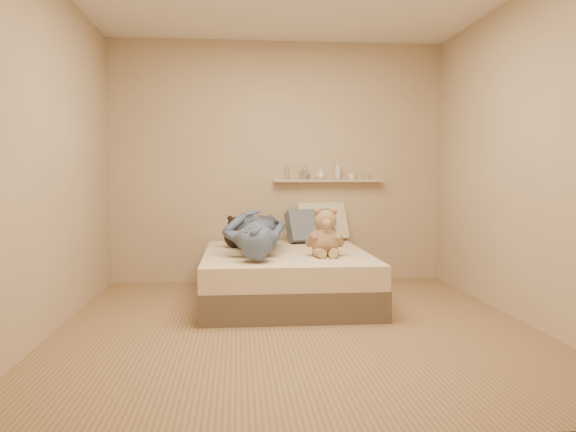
{
  "coord_description": "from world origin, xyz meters",
  "views": [
    {
      "loc": [
        -0.44,
        -4.22,
        1.14
      ],
      "look_at": [
        0.0,
        0.65,
        0.8
      ],
      "focal_mm": 35.0,
      "sensor_mm": 36.0,
      "label": 1
    }
  ],
  "objects": [
    {
      "name": "pillow_grey",
      "position": [
        0.33,
        1.62,
        0.62
      ],
      "size": [
        0.55,
        0.4,
        0.37
      ],
      "primitive_type": "cube",
      "rotation": [
        -0.44,
        0.0,
        0.27
      ],
      "color": "#565C69",
      "rests_on": "bed"
    },
    {
      "name": "pillow_cream",
      "position": [
        0.46,
        1.76,
        0.65
      ],
      "size": [
        0.61,
        0.44,
        0.43
      ],
      "primitive_type": "cube",
      "rotation": [
        -0.34,
        0.0,
        0.32
      ],
      "color": "beige",
      "rests_on": "bed"
    },
    {
      "name": "dark_plush",
      "position": [
        -0.47,
        1.27,
        0.59
      ],
      "size": [
        0.21,
        0.21,
        0.32
      ],
      "color": "black",
      "rests_on": "bed"
    },
    {
      "name": "game_console",
      "position": [
        -0.23,
        0.39,
        0.58
      ],
      "size": [
        0.16,
        0.09,
        0.05
      ],
      "color": "silver",
      "rests_on": "bed"
    },
    {
      "name": "shelf_bottles",
      "position": [
        0.53,
        1.84,
        1.19
      ],
      "size": [
        0.94,
        0.11,
        0.19
      ],
      "color": "silver",
      "rests_on": "wall_shelf"
    },
    {
      "name": "room",
      "position": [
        0.0,
        0.0,
        1.3
      ],
      "size": [
        3.8,
        3.8,
        3.8
      ],
      "color": "#93734C",
      "rests_on": "ground"
    },
    {
      "name": "teddy_bear",
      "position": [
        0.32,
        0.6,
        0.63
      ],
      "size": [
        0.36,
        0.34,
        0.43
      ],
      "color": "tan",
      "rests_on": "bed"
    },
    {
      "name": "wall_shelf",
      "position": [
        0.55,
        1.84,
        1.1
      ],
      "size": [
        1.2,
        0.12,
        0.03
      ],
      "primitive_type": "cube",
      "color": "tan",
      "rests_on": "wall_back"
    },
    {
      "name": "bed",
      "position": [
        0.0,
        0.93,
        0.22
      ],
      "size": [
        1.5,
        1.9,
        0.45
      ],
      "color": "brown",
      "rests_on": "floor"
    },
    {
      "name": "person",
      "position": [
        -0.28,
        0.98,
        0.64
      ],
      "size": [
        0.65,
        1.65,
        0.39
      ],
      "primitive_type": "imported",
      "rotation": [
        0.0,
        0.0,
        3.1
      ],
      "color": "#43516A",
      "rests_on": "bed"
    }
  ]
}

